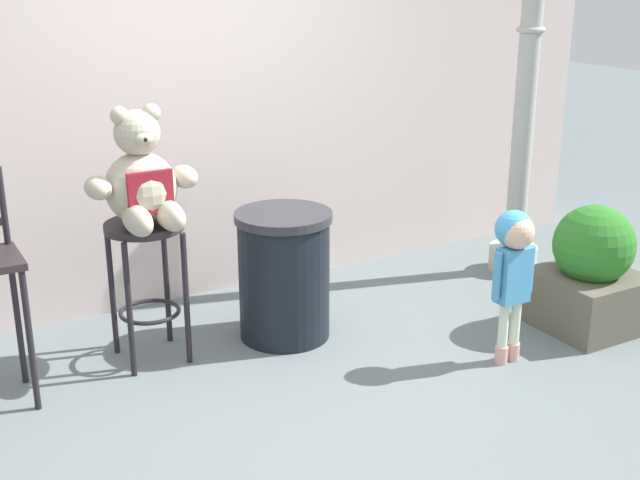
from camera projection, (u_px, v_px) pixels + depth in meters
name	position (u px, v px, depth m)	size (l,w,h in m)	color
ground_plane	(337.00, 416.00, 4.01)	(24.00, 24.00, 0.00)	slate
building_wall	(177.00, 21.00, 5.04)	(6.41, 0.30, 3.50)	beige
bar_stool_with_teddy	(146.00, 262.00, 4.43)	(0.42, 0.42, 0.79)	#292023
teddy_bear	(142.00, 182.00, 4.26)	(0.59, 0.53, 0.62)	#B1A891
child_walking	(514.00, 254.00, 4.37)	(0.27, 0.22, 0.86)	#DD9E90
trash_bin	(284.00, 275.00, 4.76)	(0.56, 0.56, 0.76)	black
lamppost	(524.00, 109.00, 5.54)	(0.34, 0.34, 2.90)	#ADAC9C
planter_with_shrub	(591.00, 273.00, 4.89)	(0.56, 0.56, 0.76)	#585347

